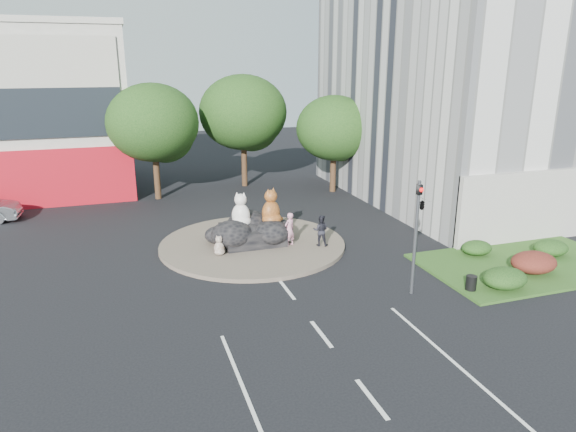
% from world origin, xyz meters
% --- Properties ---
extents(ground, '(120.00, 120.00, 0.00)m').
position_xyz_m(ground, '(0.00, 0.00, 0.00)').
color(ground, black).
rests_on(ground, ground).
extents(roundabout_island, '(10.00, 10.00, 0.20)m').
position_xyz_m(roundabout_island, '(0.00, 10.00, 0.10)').
color(roundabout_island, brown).
rests_on(roundabout_island, ground).
extents(rock_plinth, '(3.20, 2.60, 0.90)m').
position_xyz_m(rock_plinth, '(0.00, 10.00, 0.65)').
color(rock_plinth, black).
rests_on(rock_plinth, roundabout_island).
extents(grass_verge, '(10.00, 6.00, 0.12)m').
position_xyz_m(grass_verge, '(12.00, 3.00, 0.06)').
color(grass_verge, '#31531B').
rests_on(grass_verge, ground).
extents(tree_left, '(6.46, 6.46, 8.27)m').
position_xyz_m(tree_left, '(-3.93, 22.06, 5.25)').
color(tree_left, '#382314').
rests_on(tree_left, ground).
extents(tree_mid, '(6.84, 6.84, 8.76)m').
position_xyz_m(tree_mid, '(3.07, 24.06, 5.56)').
color(tree_mid, '#382314').
rests_on(tree_mid, ground).
extents(tree_right, '(5.70, 5.70, 7.30)m').
position_xyz_m(tree_right, '(9.07, 20.06, 4.63)').
color(tree_right, '#382314').
rests_on(tree_right, ground).
extents(hedge_near_green, '(2.00, 1.60, 0.90)m').
position_xyz_m(hedge_near_green, '(9.00, 1.00, 0.57)').
color(hedge_near_green, black).
rests_on(hedge_near_green, grass_verge).
extents(hedge_red, '(2.20, 1.76, 0.99)m').
position_xyz_m(hedge_red, '(11.50, 2.00, 0.61)').
color(hedge_red, '#4D1A14').
rests_on(hedge_red, grass_verge).
extents(hedge_mid_green, '(1.80, 1.44, 0.81)m').
position_xyz_m(hedge_mid_green, '(14.00, 3.50, 0.53)').
color(hedge_mid_green, black).
rests_on(hedge_mid_green, grass_verge).
extents(hedge_back_green, '(1.60, 1.28, 0.72)m').
position_xyz_m(hedge_back_green, '(10.50, 4.80, 0.48)').
color(hedge_back_green, black).
rests_on(hedge_back_green, grass_verge).
extents(traffic_light, '(0.44, 1.24, 5.00)m').
position_xyz_m(traffic_light, '(5.10, 2.00, 3.62)').
color(traffic_light, '#595B60').
rests_on(traffic_light, ground).
extents(street_lamp, '(2.34, 0.22, 8.06)m').
position_xyz_m(street_lamp, '(12.82, 8.00, 4.55)').
color(street_lamp, '#595B60').
rests_on(street_lamp, ground).
extents(cat_white, '(1.48, 1.42, 1.91)m').
position_xyz_m(cat_white, '(-0.55, 10.20, 2.05)').
color(cat_white, silver).
rests_on(cat_white, rock_plinth).
extents(cat_tabby, '(1.59, 1.52, 2.04)m').
position_xyz_m(cat_tabby, '(1.07, 10.03, 2.12)').
color(cat_tabby, '#A26121').
rests_on(cat_tabby, rock_plinth).
extents(kitten_calico, '(0.79, 0.76, 1.03)m').
position_xyz_m(kitten_calico, '(-2.06, 8.74, 0.72)').
color(kitten_calico, silver).
rests_on(kitten_calico, roundabout_island).
extents(kitten_white, '(0.64, 0.64, 0.81)m').
position_xyz_m(kitten_white, '(1.94, 9.53, 0.61)').
color(kitten_white, silver).
rests_on(kitten_white, roundabout_island).
extents(pedestrian_pink, '(0.79, 0.69, 1.81)m').
position_xyz_m(pedestrian_pink, '(1.75, 8.90, 1.11)').
color(pedestrian_pink, '#CE859D').
rests_on(pedestrian_pink, roundabout_island).
extents(pedestrian_dark, '(1.01, 0.93, 1.67)m').
position_xyz_m(pedestrian_dark, '(3.33, 8.38, 1.04)').
color(pedestrian_dark, black).
rests_on(pedestrian_dark, roundabout_island).
extents(litter_bin, '(0.54, 0.54, 0.64)m').
position_xyz_m(litter_bin, '(7.50, 1.30, 0.44)').
color(litter_bin, black).
rests_on(litter_bin, grass_verge).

